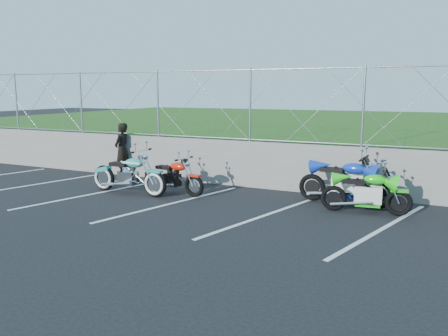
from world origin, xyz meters
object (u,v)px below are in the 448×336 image
at_px(naked_orange, 173,178).
at_px(person_standing, 122,150).
at_px(sportbike_blue, 346,184).
at_px(sportbike_green, 367,194).
at_px(cruiser_turquoise, 129,176).

relative_size(naked_orange, person_standing, 1.16).
xyz_separation_m(sportbike_blue, person_standing, (-6.99, 0.60, 0.35)).
height_order(sportbike_green, sportbike_blue, sportbike_blue).
bearing_deg(sportbike_blue, sportbike_green, -41.66).
xyz_separation_m(naked_orange, person_standing, (-2.68, 1.35, 0.43)).
bearing_deg(sportbike_green, person_standing, 165.04).
height_order(cruiser_turquoise, sportbike_blue, cruiser_turquoise).
bearing_deg(sportbike_green, naked_orange, 175.96).
bearing_deg(sportbike_blue, cruiser_turquoise, -162.41).
xyz_separation_m(cruiser_turquoise, sportbike_blue, (5.37, 1.22, 0.03)).
bearing_deg(cruiser_turquoise, person_standing, 134.40).
height_order(naked_orange, sportbike_green, sportbike_green).
distance_m(cruiser_turquoise, sportbike_green, 5.96).
distance_m(naked_orange, sportbike_green, 4.86).
xyz_separation_m(cruiser_turquoise, sportbike_green, (5.92, 0.64, -0.04)).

